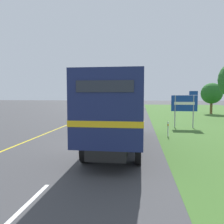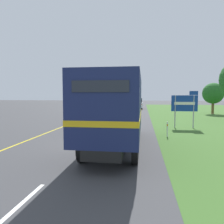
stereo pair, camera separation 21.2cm
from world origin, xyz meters
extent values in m
plane|color=#3D3D3F|center=(0.00, 0.00, 0.00)|extent=(200.00, 200.00, 0.00)
cube|color=yellow|center=(-3.70, 17.84, 0.00)|extent=(0.12, 67.58, 0.01)
cube|color=white|center=(0.00, -6.44, 0.00)|extent=(0.12, 2.60, 0.01)
cube|color=white|center=(0.00, 0.16, 0.00)|extent=(0.12, 2.60, 0.01)
cube|color=white|center=(0.00, 6.76, 0.00)|extent=(0.12, 2.60, 0.01)
cube|color=white|center=(0.00, 13.36, 0.00)|extent=(0.12, 2.60, 0.01)
cube|color=white|center=(0.00, 19.96, 0.00)|extent=(0.12, 2.60, 0.01)
cube|color=white|center=(0.00, 26.56, 0.00)|extent=(0.12, 2.60, 0.01)
cylinder|color=black|center=(0.55, 3.76, 0.50)|extent=(0.22, 1.00, 1.00)
cylinder|color=black|center=(2.58, 3.76, 0.50)|extent=(0.22, 1.00, 1.00)
cylinder|color=black|center=(0.55, -2.91, 0.50)|extent=(0.22, 1.00, 1.00)
cylinder|color=black|center=(2.58, -2.91, 0.50)|extent=(0.22, 1.00, 1.00)
cube|color=black|center=(1.56, 0.00, 0.68)|extent=(1.30, 8.88, 0.36)
cube|color=navy|center=(1.56, -1.05, 2.15)|extent=(2.36, 6.78, 2.58)
cube|color=gold|center=(1.56, -1.05, 1.70)|extent=(2.38, 6.80, 0.20)
cube|color=#232833|center=(1.56, -4.45, 2.86)|extent=(1.77, 0.03, 0.36)
cube|color=navy|center=(1.56, 3.39, 1.81)|extent=(2.27, 2.10, 1.90)
cube|color=#283342|center=(1.56, 4.45, 2.05)|extent=(2.01, 0.03, 0.85)
cylinder|color=black|center=(-2.37, 15.26, 0.33)|extent=(0.16, 0.66, 0.66)
cylinder|color=black|center=(-0.90, 15.26, 0.33)|extent=(0.16, 0.66, 0.66)
cylinder|color=black|center=(-2.37, 12.85, 0.33)|extent=(0.16, 0.66, 0.66)
cylinder|color=black|center=(-0.90, 12.85, 0.33)|extent=(0.16, 0.66, 0.66)
cube|color=white|center=(-1.63, 14.05, 0.81)|extent=(1.80, 3.88, 0.96)
cube|color=#282D38|center=(-1.63, 13.90, 1.69)|extent=(1.55, 2.13, 0.81)
cube|color=red|center=(-2.26, 12.10, 0.98)|extent=(0.20, 0.03, 0.14)
cube|color=red|center=(-1.00, 12.10, 0.98)|extent=(0.20, 0.03, 0.14)
cylinder|color=black|center=(1.16, 32.21, 0.33)|extent=(0.16, 0.66, 0.66)
cylinder|color=black|center=(2.64, 32.21, 0.33)|extent=(0.16, 0.66, 0.66)
cylinder|color=black|center=(1.16, 29.38, 0.33)|extent=(0.16, 0.66, 0.66)
cylinder|color=black|center=(2.64, 29.38, 0.33)|extent=(0.16, 0.66, 0.66)
cube|color=white|center=(1.90, 30.79, 0.80)|extent=(1.80, 4.58, 0.93)
cube|color=#282D38|center=(1.90, 30.61, 1.66)|extent=(1.55, 2.52, 0.79)
cube|color=red|center=(1.27, 28.50, 0.96)|extent=(0.20, 0.03, 0.14)
cube|color=red|center=(2.53, 28.50, 0.96)|extent=(0.20, 0.03, 0.14)
cylinder|color=black|center=(-2.36, 42.83, 0.33)|extent=(0.16, 0.66, 0.66)
cylinder|color=black|center=(-0.89, 42.83, 0.33)|extent=(0.16, 0.66, 0.66)
cylinder|color=black|center=(-2.36, 40.43, 0.33)|extent=(0.16, 0.66, 0.66)
cylinder|color=black|center=(-0.89, 40.43, 0.33)|extent=(0.16, 0.66, 0.66)
cube|color=#234CAD|center=(-1.63, 41.63, 0.74)|extent=(1.80, 3.88, 0.83)
cube|color=#282D38|center=(-1.63, 41.47, 1.51)|extent=(1.55, 2.13, 0.70)
cube|color=red|center=(-2.26, 39.68, 0.89)|extent=(0.20, 0.03, 0.14)
cube|color=red|center=(-1.00, 39.68, 0.89)|extent=(0.20, 0.03, 0.14)
cylinder|color=#9E9EA3|center=(5.40, 6.94, 1.29)|extent=(0.09, 0.09, 2.59)
cylinder|color=#9E9EA3|center=(6.81, 6.94, 1.29)|extent=(0.09, 0.09, 2.59)
cube|color=navy|center=(6.11, 6.94, 1.96)|extent=(2.02, 0.06, 1.26)
cube|color=navy|center=(6.79, 6.94, 2.77)|extent=(0.65, 0.06, 0.32)
cube|color=silver|center=(6.11, 6.91, 1.96)|extent=(1.58, 0.02, 0.23)
cylinder|color=brown|center=(12.49, 21.05, 0.86)|extent=(0.35, 0.35, 1.72)
sphere|color=#236023|center=(12.49, 21.05, 2.88)|extent=(2.89, 2.89, 2.89)
cylinder|color=white|center=(4.37, 2.89, 0.47)|extent=(0.07, 0.07, 0.95)
cylinder|color=orange|center=(4.37, 2.89, 0.74)|extent=(0.08, 0.08, 0.10)
camera|label=1|loc=(2.64, -10.97, 2.58)|focal=35.00mm
camera|label=2|loc=(2.85, -10.94, 2.58)|focal=35.00mm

